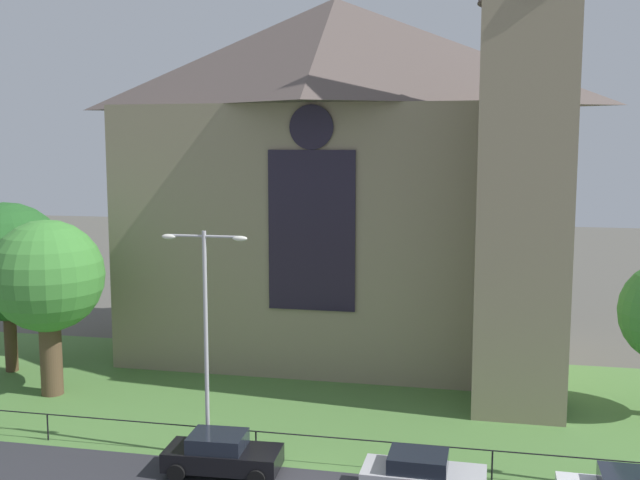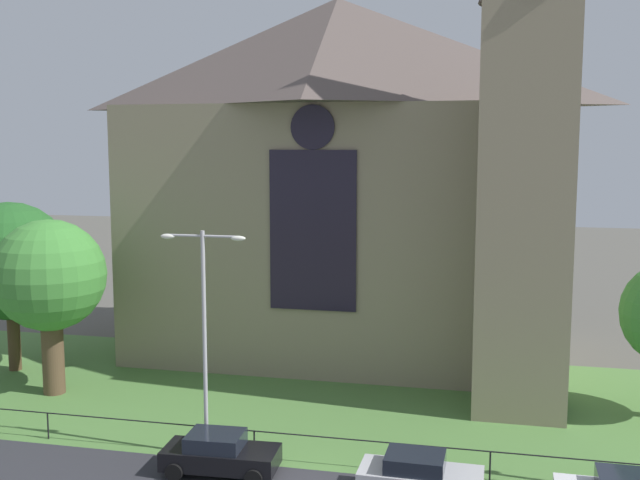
{
  "view_description": "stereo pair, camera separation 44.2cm",
  "coord_description": "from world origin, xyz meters",
  "px_view_note": "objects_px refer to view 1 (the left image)",
  "views": [
    {
      "loc": [
        5.92,
        -24.12,
        12.02
      ],
      "look_at": [
        -0.89,
        8.0,
        7.82
      ],
      "focal_mm": 42.53,
      "sensor_mm": 36.0,
      "label": 1
    },
    {
      "loc": [
        6.36,
        -24.02,
        12.02
      ],
      "look_at": [
        -0.89,
        8.0,
        7.82
      ],
      "focal_mm": 42.53,
      "sensor_mm": 36.0,
      "label": 2
    }
  ],
  "objects_px": {
    "church_building": "(346,175)",
    "parked_car_silver": "(422,475)",
    "tree_left_far": "(7,262)",
    "parked_car_black": "(222,454)",
    "streetlamp_near": "(206,316)",
    "tree_left_near": "(47,278)"
  },
  "relations": [
    {
      "from": "streetlamp_near",
      "to": "parked_car_silver",
      "type": "height_order",
      "value": "streetlamp_near"
    },
    {
      "from": "streetlamp_near",
      "to": "parked_car_silver",
      "type": "xyz_separation_m",
      "value": [
        8.37,
        -1.67,
        -4.79
      ]
    },
    {
      "from": "church_building",
      "to": "streetlamp_near",
      "type": "bearing_deg",
      "value": -99.89
    },
    {
      "from": "church_building",
      "to": "tree_left_far",
      "type": "height_order",
      "value": "church_building"
    },
    {
      "from": "church_building",
      "to": "streetlamp_near",
      "type": "relative_size",
      "value": 2.96
    },
    {
      "from": "tree_left_far",
      "to": "tree_left_near",
      "type": "distance_m",
      "value": 5.11
    },
    {
      "from": "church_building",
      "to": "tree_left_far",
      "type": "relative_size",
      "value": 2.89
    },
    {
      "from": "tree_left_far",
      "to": "tree_left_near",
      "type": "relative_size",
      "value": 1.06
    },
    {
      "from": "tree_left_far",
      "to": "parked_car_black",
      "type": "bearing_deg",
      "value": -32.64
    },
    {
      "from": "streetlamp_near",
      "to": "tree_left_near",
      "type": "bearing_deg",
      "value": 151.71
    },
    {
      "from": "tree_left_far",
      "to": "tree_left_near",
      "type": "bearing_deg",
      "value": -35.29
    },
    {
      "from": "church_building",
      "to": "parked_car_black",
      "type": "bearing_deg",
      "value": -95.51
    },
    {
      "from": "streetlamp_near",
      "to": "parked_car_black",
      "type": "height_order",
      "value": "streetlamp_near"
    },
    {
      "from": "church_building",
      "to": "parked_car_black",
      "type": "distance_m",
      "value": 19.33
    },
    {
      "from": "tree_left_far",
      "to": "streetlamp_near",
      "type": "height_order",
      "value": "tree_left_far"
    },
    {
      "from": "tree_left_near",
      "to": "church_building",
      "type": "bearing_deg",
      "value": 38.51
    },
    {
      "from": "tree_left_far",
      "to": "streetlamp_near",
      "type": "relative_size",
      "value": 1.02
    },
    {
      "from": "church_building",
      "to": "parked_car_silver",
      "type": "xyz_separation_m",
      "value": [
        5.69,
        -17.0,
        -9.53
      ]
    },
    {
      "from": "tree_left_far",
      "to": "tree_left_near",
      "type": "xyz_separation_m",
      "value": [
        4.17,
        -2.95,
        -0.17
      ]
    },
    {
      "from": "church_building",
      "to": "parked_car_silver",
      "type": "height_order",
      "value": "church_building"
    },
    {
      "from": "parked_car_black",
      "to": "parked_car_silver",
      "type": "bearing_deg",
      "value": -4.82
    },
    {
      "from": "parked_car_black",
      "to": "church_building",
      "type": "bearing_deg",
      "value": 81.69
    }
  ]
}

